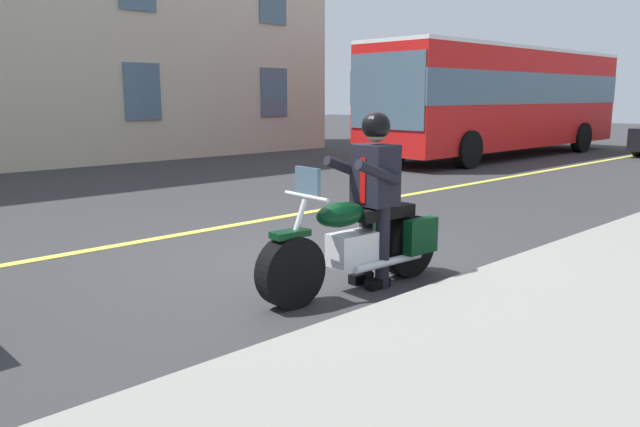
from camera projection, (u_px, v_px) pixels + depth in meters
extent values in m
plane|color=#333335|center=(294.00, 258.00, 7.20)|extent=(80.00, 80.00, 0.00)
cube|color=#E5DB4C|center=(202.00, 231.00, 8.62)|extent=(60.00, 0.16, 0.01)
cylinder|color=black|center=(291.00, 272.00, 5.48)|extent=(0.67, 0.24, 0.66)
cylinder|color=black|center=(408.00, 245.00, 6.45)|extent=(0.67, 0.24, 0.66)
cube|color=silver|center=(356.00, 248.00, 5.97)|extent=(0.58, 0.32, 0.32)
ellipsoid|color=black|center=(341.00, 215.00, 5.77)|extent=(0.58, 0.32, 0.24)
cube|color=black|center=(382.00, 212.00, 6.13)|extent=(0.72, 0.32, 0.12)
cube|color=black|center=(421.00, 236.00, 6.23)|extent=(0.41, 0.15, 0.36)
cube|color=black|center=(390.00, 229.00, 6.56)|extent=(0.41, 0.15, 0.36)
cylinder|color=silver|center=(292.00, 242.00, 5.44)|extent=(0.35, 0.07, 0.76)
cylinder|color=silver|center=(306.00, 196.00, 5.47)|extent=(0.07, 0.60, 0.04)
cube|color=black|center=(290.00, 234.00, 5.42)|extent=(0.37, 0.18, 0.06)
cylinder|color=silver|center=(389.00, 262.00, 6.06)|extent=(0.90, 0.14, 0.08)
cube|color=slate|center=(308.00, 183.00, 5.46)|extent=(0.06, 0.32, 0.28)
cylinder|color=black|center=(383.00, 246.00, 6.03)|extent=(0.14, 0.14, 0.84)
cube|color=black|center=(378.00, 283.00, 6.07)|extent=(0.27, 0.13, 0.10)
cylinder|color=black|center=(366.00, 242.00, 6.21)|extent=(0.14, 0.14, 0.84)
cube|color=black|center=(361.00, 278.00, 6.25)|extent=(0.27, 0.13, 0.10)
cube|color=black|center=(375.00, 175.00, 5.99)|extent=(0.35, 0.42, 0.60)
cube|color=red|center=(363.00, 181.00, 5.90)|extent=(0.03, 0.07, 0.44)
cylinder|color=black|center=(378.00, 173.00, 5.70)|extent=(0.56, 0.14, 0.28)
cylinder|color=black|center=(347.00, 168.00, 6.03)|extent=(0.56, 0.14, 0.28)
sphere|color=tan|center=(376.00, 131.00, 5.91)|extent=(0.22, 0.22, 0.22)
sphere|color=black|center=(376.00, 126.00, 5.90)|extent=(0.28, 0.28, 0.28)
cube|color=red|center=(502.00, 99.00, 19.02)|extent=(11.00, 2.50, 2.85)
cube|color=slate|center=(502.00, 89.00, 18.96)|extent=(11.04, 2.52, 0.90)
cube|color=slate|center=(387.00, 91.00, 15.27)|extent=(0.06, 2.40, 1.90)
cube|color=white|center=(504.00, 51.00, 18.74)|extent=(11.00, 2.50, 0.10)
cylinder|color=black|center=(468.00, 150.00, 15.98)|extent=(1.00, 0.30, 1.00)
cylinder|color=black|center=(397.00, 144.00, 17.69)|extent=(1.00, 0.30, 1.00)
cylinder|color=black|center=(581.00, 138.00, 20.56)|extent=(1.00, 0.30, 1.00)
cylinder|color=black|center=(516.00, 134.00, 22.27)|extent=(1.00, 0.30, 1.00)
cylinder|color=black|center=(638.00, 146.00, 19.35)|extent=(0.64, 0.22, 0.64)
cube|color=slate|center=(274.00, 92.00, 20.48)|extent=(1.10, 0.06, 1.60)
cube|color=slate|center=(143.00, 92.00, 17.25)|extent=(1.10, 0.06, 1.60)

